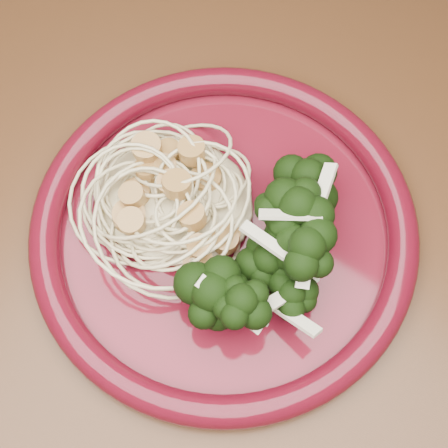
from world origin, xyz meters
TOP-DOWN VIEW (x-y plane):
  - dining_table at (0.00, 0.00)m, footprint 1.20×0.80m
  - dinner_plate at (0.06, 0.01)m, footprint 0.31×0.31m
  - spaghetti_pile at (0.01, 0.01)m, footprint 0.14×0.12m
  - scallop_cluster at (0.01, 0.01)m, footprint 0.13×0.13m
  - broccoli_pile at (0.12, 0.01)m, footprint 0.10×0.17m
  - onion_garnish at (0.12, 0.01)m, footprint 0.07×0.11m

SIDE VIEW (x-z plane):
  - dining_table at x=0.00m, z-range 0.28..1.03m
  - dinner_plate at x=0.06m, z-range 0.75..0.77m
  - spaghetti_pile at x=0.01m, z-range 0.76..0.79m
  - broccoli_pile at x=0.12m, z-range 0.76..0.82m
  - scallop_cluster at x=0.01m, z-range 0.79..0.83m
  - onion_garnish at x=0.12m, z-range 0.79..0.85m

